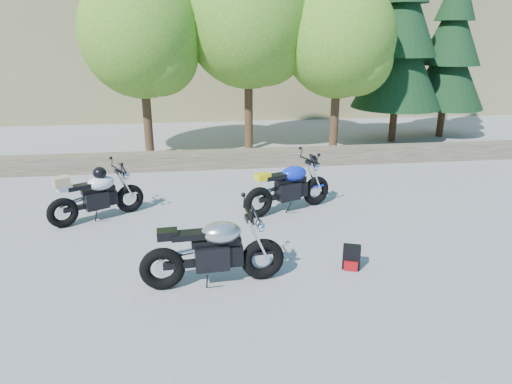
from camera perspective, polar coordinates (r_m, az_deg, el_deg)
ground at (r=8.58m, az=-0.48°, el=-6.98°), size 90.00×90.00×0.00m
stone_wall at (r=13.64m, az=-3.26°, el=4.15°), size 22.00×0.55×0.50m
tree_decid_left at (r=14.85m, az=-13.75°, el=18.11°), size 3.67×3.67×5.62m
tree_decid_mid at (r=15.29m, az=-0.53°, el=20.15°), size 4.08×4.08×6.24m
tree_decid_right at (r=15.29m, az=10.77°, el=17.81°), size 3.54×3.54×5.41m
conifer_near at (r=17.37m, az=17.74°, el=18.00°), size 3.17×3.17×7.06m
conifer_far at (r=18.90m, az=23.15°, el=16.18°), size 2.82×2.82×6.27m
silver_bike at (r=7.21m, az=-5.25°, el=-7.46°), size 2.30×0.73×1.15m
white_bike at (r=10.22m, az=-19.38°, el=-0.31°), size 1.88×1.16×1.15m
blue_bike at (r=10.15m, az=4.16°, el=0.55°), size 2.13×1.06×1.12m
backpack at (r=7.97m, az=11.83°, el=-8.02°), size 0.35×0.33×0.40m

